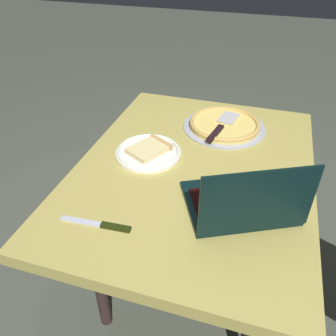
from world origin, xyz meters
TOP-DOWN VIEW (x-y plane):
  - ground_plane at (0.00, 0.00)m, footprint 12.00×12.00m
  - dining_table at (0.00, 0.00)m, footprint 1.11×0.84m
  - laptop at (-0.20, -0.19)m, footprint 0.37×0.40m
  - pizza_plate at (0.02, 0.19)m, footprint 0.25×0.25m
  - pizza_tray at (0.31, -0.06)m, footprint 0.35×0.35m
  - table_knife at (-0.38, 0.19)m, footprint 0.03×0.22m

SIDE VIEW (x-z plane):
  - ground_plane at x=0.00m, z-range 0.00..0.00m
  - dining_table at x=0.00m, z-range 0.28..0.98m
  - table_knife at x=-0.38m, z-range 0.70..0.71m
  - pizza_plate at x=0.02m, z-range 0.70..0.73m
  - pizza_tray at x=0.31m, z-range 0.70..0.73m
  - laptop at x=-0.20m, z-range 0.63..0.86m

